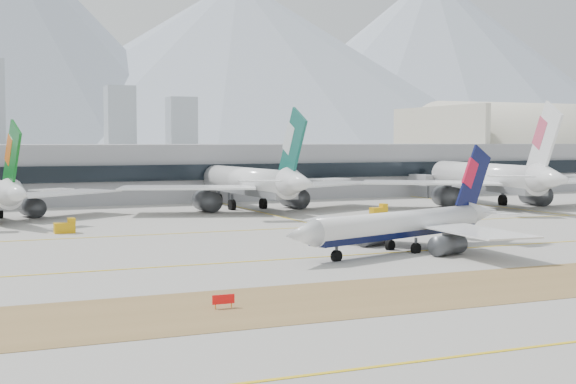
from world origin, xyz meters
name	(u,v)px	position (x,y,z in m)	size (l,w,h in m)	color
ground	(316,252)	(0.00, 0.00, 0.00)	(3000.00, 3000.00, 0.00)	gray
taxiing_airliner	(406,225)	(12.46, -4.25, 3.76)	(44.86, 38.04, 15.58)	white
widebody_cathay	(249,183)	(15.80, 70.47, 6.16)	(64.99, 63.60, 23.19)	white
widebody_china_air	(490,179)	(73.58, 57.20, 6.60)	(68.77, 68.04, 24.84)	white
terminal	(140,172)	(0.00, 114.84, 7.50)	(280.00, 43.10, 15.00)	gray
hangar	(538,183)	(154.56, 135.00, 0.14)	(91.00, 60.00, 60.00)	beige
hold_sign_left	(223,299)	(-24.65, -32.00, 0.88)	(2.20, 0.15, 1.35)	red
gse_c	(379,211)	(35.86, 45.05, 1.05)	(3.55, 2.00, 2.60)	#D69A0B
gse_b	(65,227)	(-30.03, 38.29, 1.05)	(3.55, 2.00, 2.60)	#D69A0B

